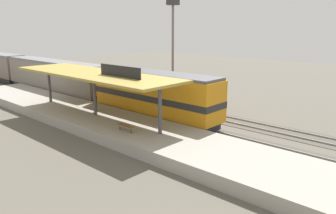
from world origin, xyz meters
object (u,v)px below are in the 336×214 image
Objects in this scene: locomotive at (153,95)px; person_waiting at (95,102)px; freight_car at (152,87)px; light_mast at (173,29)px; passenger_carriage_front at (54,77)px; platform_bench at (125,126)px.

locomotive reaches higher than person_waiting.
locomotive is at bearing -134.36° from freight_car.
freight_car is 1.03× the size of light_mast.
locomotive is 5.35m from person_waiting.
light_mast is at bearing 29.33° from locomotive.
passenger_carriage_front is at bearing 119.80° from light_mast.
locomotive is 1.23× the size of light_mast.
locomotive reaches higher than passenger_carriage_front.
light_mast is 6.84× the size of person_waiting.
passenger_carriage_front is 14.07m from freight_car.
platform_bench is 0.14× the size of freight_car.
passenger_carriage_front is at bearing 74.76° from person_waiting.
freight_car is at bearing 45.64° from locomotive.
freight_car is at bearing 174.26° from light_mast.
locomotive is 6.59m from freight_car.
freight_car is (10.60, 7.76, 0.63)m from platform_bench.
platform_bench is 21.92m from passenger_carriage_front.
passenger_carriage_front is 1.71× the size of light_mast.
passenger_carriage_front is at bearing 109.08° from freight_car.
passenger_carriage_front is at bearing 90.00° from locomotive.
person_waiting is at bearing -105.24° from passenger_carriage_front.
platform_bench is 0.08× the size of passenger_carriage_front.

